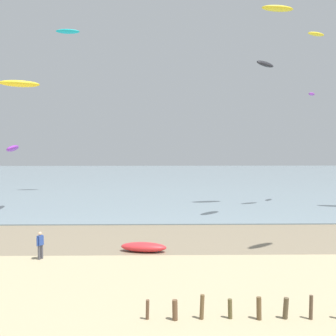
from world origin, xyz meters
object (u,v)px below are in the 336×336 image
at_px(kite_aloft_5, 278,8).
at_px(kite_aloft_7, 316,34).
at_px(grounded_kite, 144,247).
at_px(kite_aloft_1, 13,148).
at_px(kite_aloft_4, 265,64).
at_px(kite_aloft_10, 68,31).
at_px(person_by_waterline, 40,244).
at_px(kite_aloft_3, 20,84).
at_px(kite_aloft_0, 312,94).

xyz_separation_m(kite_aloft_5, kite_aloft_7, (3.79, -0.65, -2.71)).
height_order(grounded_kite, kite_aloft_1, kite_aloft_1).
xyz_separation_m(grounded_kite, kite_aloft_1, (-13.79, 14.93, 6.07)).
xyz_separation_m(kite_aloft_4, kite_aloft_7, (6.40, 5.12, 3.89)).
bearing_deg(grounded_kite, kite_aloft_10, -59.21).
xyz_separation_m(person_by_waterline, kite_aloft_10, (-4.48, 28.67, 20.04)).
height_order(person_by_waterline, kite_aloft_4, kite_aloft_4).
bearing_deg(kite_aloft_5, kite_aloft_3, -143.55).
xyz_separation_m(grounded_kite, kite_aloft_5, (13.05, 16.21, 20.30)).
xyz_separation_m(kite_aloft_5, kite_aloft_10, (-23.83, 10.91, 0.35)).
bearing_deg(person_by_waterline, kite_aloft_3, -88.23).
distance_m(grounded_kite, kite_aloft_5, 29.07).
bearing_deg(kite_aloft_5, grounded_kite, -139.84).
distance_m(grounded_kite, kite_aloft_3, 12.69).
relative_size(kite_aloft_0, kite_aloft_7, 0.81).
height_order(person_by_waterline, kite_aloft_0, kite_aloft_0).
bearing_deg(person_by_waterline, kite_aloft_1, 114.44).
height_order(kite_aloft_1, kite_aloft_3, kite_aloft_3).
xyz_separation_m(person_by_waterline, kite_aloft_4, (16.74, 11.98, 13.09)).
bearing_deg(kite_aloft_10, grounded_kite, 107.33).
bearing_deg(kite_aloft_5, kite_aloft_10, 144.41).
height_order(kite_aloft_3, kite_aloft_10, kite_aloft_10).
distance_m(person_by_waterline, kite_aloft_1, 18.90).
bearing_deg(person_by_waterline, kite_aloft_5, 42.54).
relative_size(kite_aloft_4, kite_aloft_10, 0.90).
xyz_separation_m(person_by_waterline, grounded_kite, (6.30, 1.55, -0.61)).
bearing_deg(kite_aloft_10, person_by_waterline, 94.53).
relative_size(kite_aloft_1, kite_aloft_3, 1.54).
xyz_separation_m(kite_aloft_4, kite_aloft_5, (2.61, 5.78, 6.60)).
bearing_deg(kite_aloft_0, kite_aloft_3, -14.67).
distance_m(kite_aloft_7, kite_aloft_10, 30.10).
distance_m(grounded_kite, kite_aloft_0, 28.65).
bearing_deg(kite_aloft_3, kite_aloft_4, -164.96).
relative_size(kite_aloft_1, kite_aloft_10, 1.05).
height_order(person_by_waterline, kite_aloft_7, kite_aloft_7).
distance_m(kite_aloft_3, kite_aloft_10, 33.93).
bearing_deg(person_by_waterline, kite_aloft_10, 98.88).
relative_size(kite_aloft_1, kite_aloft_4, 1.17).
xyz_separation_m(grounded_kite, kite_aloft_4, (10.44, 10.43, 13.70)).
distance_m(kite_aloft_1, kite_aloft_10, 19.25).
relative_size(kite_aloft_3, kite_aloft_5, 0.59).
bearing_deg(kite_aloft_1, kite_aloft_10, -19.33).
distance_m(kite_aloft_0, kite_aloft_3, 33.83).
bearing_deg(kite_aloft_3, kite_aloft_7, -165.95).
height_order(grounded_kite, kite_aloft_4, kite_aloft_4).
xyz_separation_m(person_by_waterline, kite_aloft_3, (0.10, -3.21, 9.38)).
bearing_deg(kite_aloft_10, kite_aloft_0, 159.78).
bearing_deg(person_by_waterline, kite_aloft_4, 35.59).
distance_m(kite_aloft_0, kite_aloft_4, 11.43).
relative_size(person_by_waterline, kite_aloft_5, 0.49).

